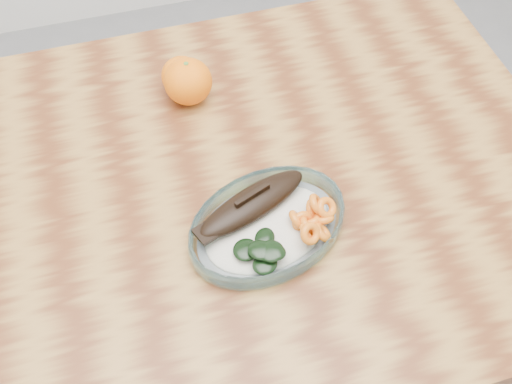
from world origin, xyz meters
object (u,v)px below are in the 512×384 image
plated_meal (267,224)px  orange_right (188,82)px  orange_left (182,76)px  dining_table (200,227)px

plated_meal → orange_right: orange_right is taller
plated_meal → orange_left: bearing=82.0°
orange_right → dining_table: bearing=-100.1°
dining_table → plated_meal: (0.08, -0.10, 0.12)m
dining_table → plated_meal: 0.18m
orange_left → orange_right: orange_right is taller
dining_table → orange_right: size_ratio=14.72×
plated_meal → orange_right: bearing=81.5°
plated_meal → orange_right: 0.30m
dining_table → plated_meal: plated_meal is taller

